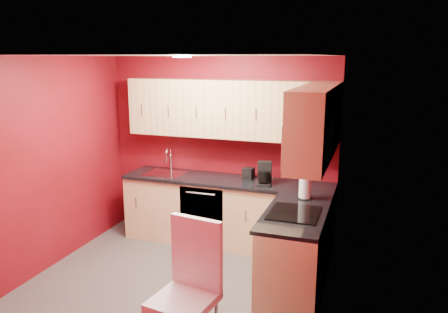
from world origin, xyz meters
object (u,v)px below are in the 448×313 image
Objects in this scene: microwave at (309,143)px; coffee_maker at (264,174)px; napkin_holder at (248,173)px; paper_towel at (305,185)px; dining_chair at (183,294)px; sink at (166,171)px.

microwave is 2.62× the size of coffee_maker.
napkin_holder is 1.03m from paper_towel.
paper_towel is (0.84, -0.59, 0.08)m from napkin_holder.
napkin_holder is (-0.93, 1.12, -0.68)m from microwave.
dining_chair reaches higher than napkin_holder.
napkin_holder is (1.16, 0.12, 0.04)m from sink.
sink is at bearing -174.17° from napkin_holder.
microwave reaches higher than coffee_maker.
microwave reaches higher than dining_chair.
paper_towel reaches higher than coffee_maker.
coffee_maker is at bearing 95.81° from dining_chair.
sink reaches higher than napkin_holder.
microwave is at bearing 68.14° from dining_chair.
napkin_holder is at bearing 144.85° from paper_towel.
sink reaches higher than coffee_maker.
sink is at bearing 166.88° from coffee_maker.
coffee_maker is 2.03× the size of napkin_holder.
sink is 0.44× the size of dining_chair.
microwave is 1.27m from coffee_maker.
coffee_maker is (-0.66, 0.90, -0.61)m from microwave.
microwave is 1.61m from napkin_holder.
coffee_maker is at bearing -4.14° from sink.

